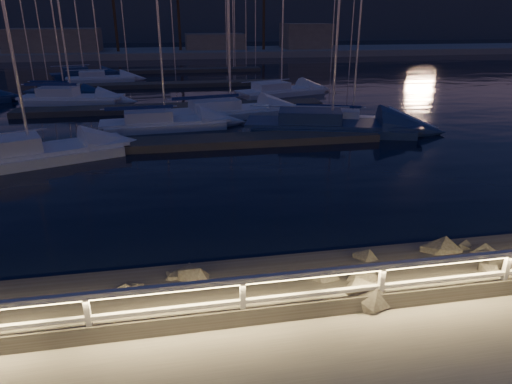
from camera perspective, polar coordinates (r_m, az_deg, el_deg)
ground at (r=9.75m, az=-7.70°, el=-16.43°), size 400.00×400.00×0.00m
harbor_water at (r=39.56m, az=-10.33°, el=10.90°), size 400.00×440.00×0.60m
guard_rail at (r=9.30m, az=-8.37°, el=-12.68°), size 44.11×0.12×1.06m
riprap at (r=10.98m, az=-11.40°, el=-13.10°), size 34.51×2.76×1.38m
floating_docks at (r=40.73m, az=-10.41°, el=12.00°), size 22.00×36.00×0.40m
far_shore at (r=81.98m, az=-10.97°, el=16.97°), size 160.00×14.00×5.20m
distant_hills at (r=143.12m, az=-20.61°, el=19.55°), size 230.00×37.50×18.00m
sailboat_b at (r=24.00m, az=-26.89°, el=4.34°), size 9.01×5.47×14.89m
sailboat_c at (r=31.64m, az=-3.62°, el=10.16°), size 9.13×4.10×14.97m
sailboat_d at (r=29.47m, az=11.51°, el=8.85°), size 8.07×5.00×13.26m
sailboat_e at (r=39.30m, az=-22.31°, el=10.85°), size 8.09×3.61×13.40m
sailboat_f at (r=28.69m, az=-11.66°, el=8.58°), size 7.87×2.91×13.14m
sailboat_g at (r=40.49m, az=2.91°, el=12.58°), size 8.36×4.73×13.70m
sailboat_h at (r=27.63m, az=8.85°, el=8.36°), size 10.44×5.60×17.01m
sailboat_i at (r=43.27m, az=-23.03°, el=11.50°), size 6.52×3.06×10.77m
sailboat_m at (r=55.86m, az=-20.88°, el=13.67°), size 7.17×4.16×11.88m
sailboat_n at (r=51.56m, az=-18.96°, el=13.36°), size 7.22×3.03×11.93m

